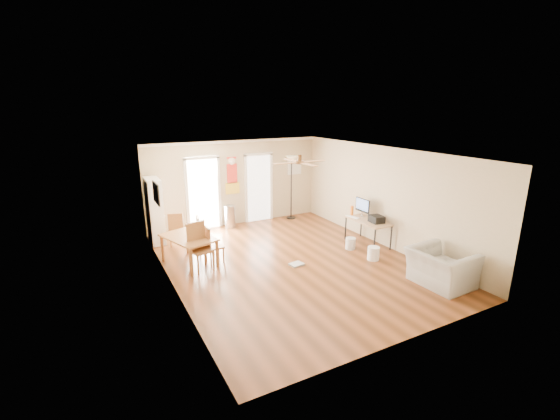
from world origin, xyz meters
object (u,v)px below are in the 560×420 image
dining_table (189,250)px  wastebasket_b (351,243)px  torchiere_lamp (291,188)px  bookshelf (155,211)px  dining_chair_near (201,248)px  computer_desk (367,232)px  dining_chair_right_a (206,235)px  trash_can (230,217)px  armchair (441,268)px  dining_chair_right_b (214,244)px  dining_chair_far (176,229)px  printer (377,219)px  wastebasket_a (373,253)px

dining_table → wastebasket_b: size_ratio=4.50×
torchiere_lamp → dining_table: bearing=-151.7°
bookshelf → dining_chair_near: 2.43m
computer_desk → dining_chair_right_a: bearing=160.3°
dining_chair_near → trash_can: dining_chair_near is taller
torchiere_lamp → armchair: bearing=-86.2°
dining_chair_right_a → dining_chair_right_b: (0.00, -0.68, -0.02)m
wastebasket_b → dining_chair_right_b: bearing=166.6°
dining_chair_far → trash_can: dining_chair_far is taller
dining_chair_right_b → torchiere_lamp: bearing=-58.3°
bookshelf → torchiere_lamp: size_ratio=0.86×
dining_chair_right_a → dining_table: bearing=141.7°
trash_can → printer: (2.80, -3.31, 0.42)m
wastebasket_a → dining_chair_far: bearing=140.7°
dining_chair_far → dining_table: bearing=103.1°
dining_table → dining_chair_near: dining_chair_near is taller
printer → dining_table: bearing=172.2°
dining_chair_right_a → printer: 4.39m
dining_table → dining_chair_right_a: (0.55, 0.48, 0.14)m
bookshelf → wastebasket_b: 5.26m
dining_chair_far → wastebasket_a: bearing=155.0°
dining_chair_right_a → computer_desk: size_ratio=0.76×
dining_table → wastebasket_a: dining_table is taller
torchiere_lamp → computer_desk: (0.61, -3.06, -0.69)m
dining_chair_right_a → trash_can: bearing=-26.8°
computer_desk → armchair: armchair is taller
dining_chair_far → dining_chair_right_a: bearing=133.9°
dining_chair_far → wastebasket_a: size_ratio=2.78×
dining_table → trash_can: bearing=49.6°
dining_chair_right_a → dining_chair_far: dining_chair_right_a is taller
dining_chair_right_b → torchiere_lamp: size_ratio=0.44×
bookshelf → wastebasket_b: (4.34, -2.88, -0.73)m
dining_chair_far → dining_chair_near: bearing=108.0°
dining_chair_right_b → wastebasket_a: 3.81m
dining_chair_far → trash_can: 1.92m
torchiere_lamp → wastebasket_b: 3.25m
computer_desk → dining_chair_far: bearing=152.5°
dining_chair_right_a → printer: (4.05, -1.67, 0.29)m
dining_table → dining_chair_far: 1.40m
dining_chair_far → torchiere_lamp: (3.90, 0.72, 0.57)m
dining_chair_near → dining_chair_right_a: bearing=54.8°
torchiere_lamp → computer_desk: 3.20m
wastebasket_b → armchair: (0.37, -2.48, 0.23)m
bookshelf → wastebasket_a: bookshelf is taller
computer_desk → armchair: 2.55m
dining_chair_right_b → dining_chair_far: size_ratio=1.00×
bookshelf → printer: size_ratio=4.97×
trash_can → bookshelf: bearing=-173.6°
dining_chair_near → dining_chair_far: dining_chair_near is taller
dining_table → bookshelf: bearing=102.2°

